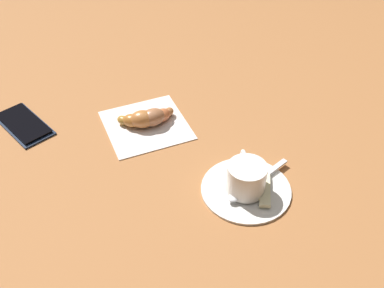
{
  "coord_description": "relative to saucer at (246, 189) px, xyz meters",
  "views": [
    {
      "loc": [
        0.51,
        -0.27,
        0.54
      ],
      "look_at": [
        -0.0,
        0.01,
        0.03
      ],
      "focal_mm": 41.95,
      "sensor_mm": 36.0,
      "label": 1
    }
  ],
  "objects": [
    {
      "name": "saucer",
      "position": [
        0.0,
        0.0,
        0.0
      ],
      "size": [
        0.15,
        0.15,
        0.01
      ],
      "primitive_type": "cylinder",
      "color": "white",
      "rests_on": "ground"
    },
    {
      "name": "teaspoon",
      "position": [
        0.0,
        0.0,
        0.01
      ],
      "size": [
        0.05,
        0.14,
        0.01
      ],
      "color": "silver",
      "rests_on": "saucer"
    },
    {
      "name": "napkin",
      "position": [
        -0.23,
        -0.07,
        -0.0
      ],
      "size": [
        0.17,
        0.17,
        0.0
      ],
      "primitive_type": "cube",
      "rotation": [
        0.0,
        0.0,
        -0.11
      ],
      "color": "silver",
      "rests_on": "ground"
    },
    {
      "name": "croissant",
      "position": [
        -0.23,
        -0.07,
        0.01
      ],
      "size": [
        0.07,
        0.12,
        0.03
      ],
      "color": "#A47630",
      "rests_on": "napkin"
    },
    {
      "name": "sugar_packet",
      "position": [
        0.02,
        0.02,
        0.01
      ],
      "size": [
        0.07,
        0.06,
        0.01
      ],
      "primitive_type": "cube",
      "rotation": [
        0.0,
        0.0,
        8.81
      ],
      "color": "beige",
      "rests_on": "saucer"
    },
    {
      "name": "espresso_cup",
      "position": [
        0.0,
        -0.0,
        0.03
      ],
      "size": [
        0.09,
        0.06,
        0.05
      ],
      "color": "white",
      "rests_on": "saucer"
    },
    {
      "name": "ground_plane",
      "position": [
        -0.12,
        -0.05,
        -0.0
      ],
      "size": [
        1.8,
        1.8,
        0.0
      ],
      "primitive_type": "plane",
      "color": "#9E6236"
    },
    {
      "name": "cell_phone",
      "position": [
        -0.35,
        -0.28,
        0.0
      ],
      "size": [
        0.14,
        0.1,
        0.01
      ],
      "color": "#141E32",
      "rests_on": "ground"
    }
  ]
}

